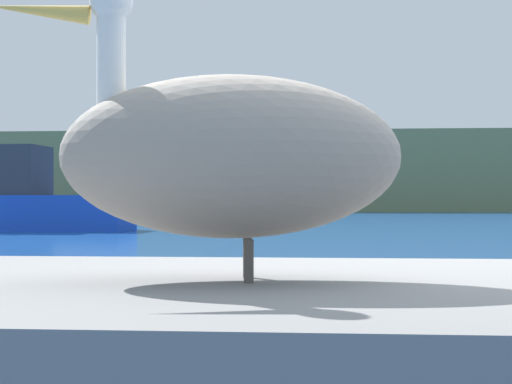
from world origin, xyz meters
The scene contains 3 objects.
hillside_backdrop centered at (0.00, 70.00, 3.18)m, with size 140.00×16.97×6.36m, color #6B7A51.
pelican centered at (-0.96, -0.97, 1.21)m, with size 1.32×0.62×0.93m.
fishing_boat_blue centered at (-11.10, 23.77, 0.99)m, with size 7.70×2.59×4.83m.
Camera 1 is at (-0.64, -3.59, 1.07)m, focal length 59.65 mm.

